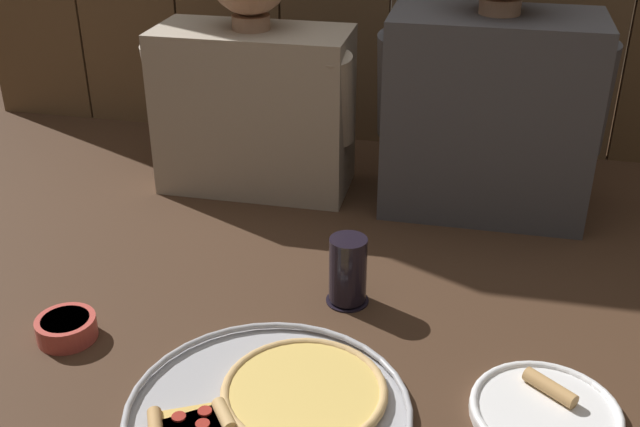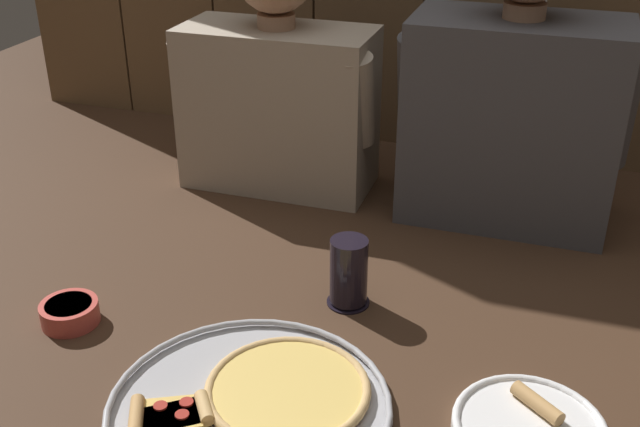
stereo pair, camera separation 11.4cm
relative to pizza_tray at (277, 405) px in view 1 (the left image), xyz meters
The scene contains 7 objects.
ground_plane 0.17m from the pizza_tray, 86.84° to the left, with size 3.20×3.20×0.00m, color #422B1C.
pizza_tray is the anchor object (origin of this frame).
dinner_plate 0.38m from the pizza_tray, 10.64° to the left, with size 0.21×0.21×0.03m.
drinking_glass 0.30m from the pizza_tray, 80.87° to the left, with size 0.07×0.07×0.12m.
dipping_bowl 0.39m from the pizza_tray, 166.07° to the left, with size 0.10×0.10×0.04m.
diner_left 0.79m from the pizza_tray, 108.54° to the left, with size 0.45×0.20×0.56m.
diner_right 0.81m from the pizza_tray, 70.14° to the left, with size 0.45×0.23×0.64m.
Camera 1 is at (0.23, -0.97, 0.75)m, focal length 42.97 mm.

